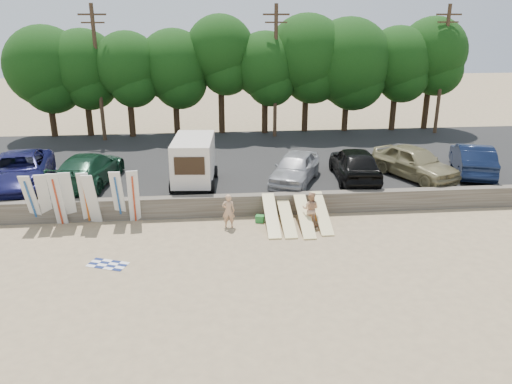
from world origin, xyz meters
TOP-DOWN VIEW (x-y plane):
  - ground at (0.00, 0.00)m, footprint 120.00×120.00m
  - seawall at (0.00, 3.00)m, footprint 44.00×0.50m
  - parking_lot at (0.00, 10.50)m, footprint 44.00×14.50m
  - treeline at (0.27, 17.48)m, footprint 32.93×6.22m
  - utility_poles at (2.00, 16.00)m, footprint 25.80×0.26m
  - box_trailer at (-3.52, 5.62)m, footprint 2.44×3.99m
  - car_0 at (-12.31, 6.22)m, footprint 3.81×6.48m
  - car_1 at (-8.91, 6.23)m, footprint 3.12×5.95m
  - car_2 at (1.69, 5.49)m, footprint 3.64×5.03m
  - car_3 at (4.92, 5.71)m, footprint 2.46×5.33m
  - car_4 at (8.18, 5.69)m, footprint 3.94×5.46m
  - car_5 at (11.61, 6.06)m, footprint 3.31×5.40m
  - surfboard_upright_0 at (-10.64, 2.54)m, footprint 0.57×0.89m
  - surfboard_upright_1 at (-10.08, 2.59)m, footprint 0.61×0.86m
  - surfboard_upright_2 at (-9.49, 2.44)m, footprint 0.53×0.63m
  - surfboard_upright_3 at (-9.04, 2.60)m, footprint 0.53×0.66m
  - surfboard_upright_4 at (-8.27, 2.52)m, footprint 0.56×0.73m
  - surfboard_upright_5 at (-7.99, 2.38)m, footprint 0.57×0.89m
  - surfboard_upright_6 at (-6.87, 2.59)m, footprint 0.54×0.73m
  - surfboard_upright_7 at (-6.17, 2.51)m, footprint 0.58×0.64m
  - surfboard_low_0 at (-0.04, 1.49)m, footprint 0.56×2.85m
  - surfboard_low_1 at (0.66, 1.49)m, footprint 0.56×2.92m
  - surfboard_low_2 at (1.44, 1.32)m, footprint 0.56×2.86m
  - surfboard_low_3 at (2.27, 1.59)m, footprint 0.56×2.85m
  - beachgoer_a at (-1.95, 1.59)m, footprint 0.59×0.41m
  - beachgoer_b at (1.72, 1.43)m, footprint 0.94×0.84m
  - cooler at (-0.50, 2.03)m, footprint 0.45×0.40m
  - gear_bag at (1.97, 2.00)m, footprint 0.34×0.30m
  - beach_towel at (-6.70, -1.54)m, footprint 1.94×1.94m

SIDE VIEW (x-z plane):
  - ground at x=0.00m, z-range 0.00..0.00m
  - beach_towel at x=-6.70m, z-range 0.01..0.01m
  - gear_bag at x=1.97m, z-range 0.00..0.22m
  - cooler at x=-0.50m, z-range 0.00..0.32m
  - parking_lot at x=0.00m, z-range 0.00..0.70m
  - surfboard_low_1 at x=0.66m, z-range 0.00..0.82m
  - seawall at x=0.00m, z-range 0.00..1.00m
  - surfboard_low_2 at x=1.44m, z-range 0.00..1.03m
  - surfboard_low_3 at x=2.27m, z-range 0.00..1.06m
  - surfboard_low_0 at x=-0.04m, z-range 0.00..1.08m
  - beachgoer_a at x=-1.95m, z-range 0.00..1.56m
  - beachgoer_b at x=1.72m, z-range 0.00..1.59m
  - surfboard_upright_0 at x=-10.64m, z-range 0.00..2.49m
  - surfboard_upright_5 at x=-7.99m, z-range 0.00..2.49m
  - surfboard_upright_1 at x=-10.08m, z-range 0.00..2.51m
  - surfboard_upright_6 at x=-6.87m, z-range 0.00..2.53m
  - surfboard_upright_4 at x=-8.27m, z-range 0.00..2.54m
  - surfboard_upright_3 at x=-9.04m, z-range 0.00..2.55m
  - surfboard_upright_2 at x=-9.49m, z-range 0.00..2.55m
  - surfboard_upright_7 at x=-6.17m, z-range 0.00..2.56m
  - car_2 at x=1.69m, z-range 0.70..2.29m
  - car_1 at x=-8.91m, z-range 0.70..2.35m
  - car_5 at x=11.61m, z-range 0.70..2.38m
  - car_0 at x=-12.31m, z-range 0.70..2.39m
  - car_4 at x=8.18m, z-range 0.70..2.43m
  - car_3 at x=4.92m, z-range 0.70..2.47m
  - box_trailer at x=-3.52m, z-range 0.85..3.29m
  - utility_poles at x=2.00m, z-range 0.93..9.93m
  - treeline at x=0.27m, z-range 1.67..10.12m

